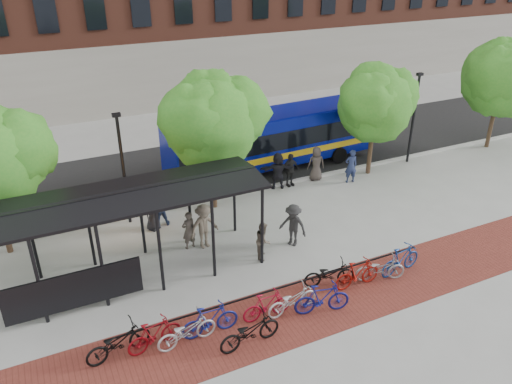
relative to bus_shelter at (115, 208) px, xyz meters
name	(u,v)px	position (x,y,z in m)	size (l,w,h in m)	color
ground	(304,224)	(8.13, 0.48, -3.00)	(160.00, 160.00, 0.00)	#9E9E99
asphalt_street	(234,161)	(8.13, 8.48, -2.99)	(160.00, 8.00, 0.01)	black
curb	(264,188)	(8.13, 4.48, -2.94)	(160.00, 0.25, 0.12)	#B7B7B2
brick_strip	(326,302)	(6.13, -4.52, -3.00)	(24.00, 3.00, 0.01)	maroon
bike_rack_rail	(282,297)	(4.83, -3.62, -3.00)	(12.00, 0.05, 0.95)	black
bus_shelter	(115,208)	(0.00, 0.00, 0.00)	(10.60, 3.07, 3.60)	black
tree_b	(213,117)	(5.23, 3.83, 1.46)	(5.15, 4.20, 6.47)	#382619
tree_c	(376,100)	(14.22, 3.83, 1.06)	(4.66, 3.80, 5.92)	#382619
tree_d	(503,74)	(23.23, 3.83, 1.47)	(5.39, 4.40, 6.55)	#382619
lamp_post_left	(123,166)	(1.13, 4.08, -0.25)	(0.35, 0.20, 5.12)	black
lamp_post_right	(414,116)	(17.13, 4.08, -0.25)	(0.35, 0.20, 5.12)	black
bus	(271,137)	(9.63, 6.74, -1.18)	(11.86, 3.21, 3.17)	#071182
bike_0	(118,342)	(-1.00, -3.93, -2.46)	(0.72, 2.06, 1.08)	black
bike_1	(154,334)	(0.08, -4.10, -2.46)	(0.51, 1.79, 1.08)	maroon
bike_2	(187,331)	(1.04, -4.36, -2.48)	(0.69, 1.97, 1.04)	#A8A9AB
bike_3	(210,320)	(1.86, -4.27, -2.42)	(0.54, 1.91, 1.15)	navy
bike_4	(250,331)	(2.80, -5.26, -2.45)	(0.73, 2.09, 1.10)	black
bike_5	(267,305)	(3.85, -4.35, -2.47)	(0.49, 1.75, 1.05)	maroon
bike_6	(292,300)	(4.77, -4.45, -2.49)	(0.67, 1.93, 1.02)	#B8B8BB
bike_7	(322,298)	(5.67, -4.91, -2.41)	(0.55, 1.96, 1.18)	navy
bike_8	(329,274)	(6.72, -3.74, -2.49)	(0.67, 1.92, 1.01)	black
bike_9	(357,274)	(7.61, -4.24, -2.44)	(0.53, 1.87, 1.12)	maroon
bike_10	(380,269)	(8.62, -4.27, -2.50)	(0.66, 1.89, 0.99)	#939496
bike_11	(401,260)	(9.60, -4.24, -2.41)	(0.55, 1.95, 1.17)	navy
pedestrian_0	(153,212)	(1.96, 3.00, -2.16)	(0.82, 0.54, 1.68)	black
pedestrian_1	(189,230)	(2.90, 0.88, -2.16)	(0.61, 0.40, 1.68)	#453E37
pedestrian_2	(158,206)	(2.27, 3.23, -2.05)	(0.92, 0.72, 1.90)	#1C2642
pedestrian_3	(204,226)	(3.50, 0.67, -2.02)	(1.27, 0.73, 1.97)	brown
pedestrian_4	(290,170)	(9.48, 4.24, -2.11)	(1.04, 0.43, 1.77)	black
pedestrian_5	(278,171)	(8.79, 4.28, -2.04)	(1.79, 0.57, 1.93)	black
pedestrian_6	(316,164)	(11.07, 4.28, -2.08)	(0.90, 0.59, 1.84)	#403833
pedestrian_7	(351,166)	(12.56, 3.26, -2.09)	(0.66, 0.44, 1.82)	navy
pedestrian_8	(263,240)	(5.36, -1.02, -2.22)	(0.76, 0.59, 1.57)	brown
pedestrian_9	(293,225)	(6.86, -0.74, -2.06)	(1.21, 0.70, 1.87)	black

